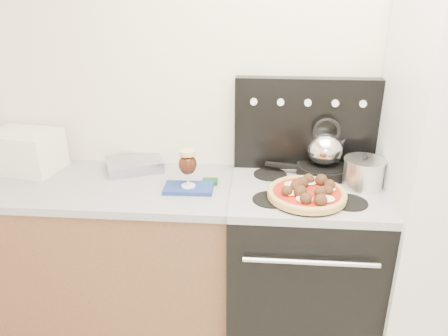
# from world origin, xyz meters

# --- Properties ---
(room_shell) EXTENTS (3.52, 3.01, 2.52)m
(room_shell) POSITION_xyz_m (0.00, 0.29, 1.25)
(room_shell) COLOR silver
(room_shell) RESTS_ON ground
(base_cabinet) EXTENTS (1.45, 0.60, 0.86)m
(base_cabinet) POSITION_xyz_m (-1.02, 1.20, 0.43)
(base_cabinet) COLOR brown
(base_cabinet) RESTS_ON ground
(countertop) EXTENTS (1.48, 0.63, 0.04)m
(countertop) POSITION_xyz_m (-1.02, 1.20, 0.88)
(countertop) COLOR #A3A3AC
(countertop) RESTS_ON base_cabinet
(stove_body) EXTENTS (0.76, 0.65, 0.88)m
(stove_body) POSITION_xyz_m (0.08, 1.18, 0.44)
(stove_body) COLOR black
(stove_body) RESTS_ON ground
(cooktop) EXTENTS (0.76, 0.65, 0.04)m
(cooktop) POSITION_xyz_m (0.08, 1.18, 0.90)
(cooktop) COLOR #ADADB2
(cooktop) RESTS_ON stove_body
(backguard) EXTENTS (0.76, 0.08, 0.50)m
(backguard) POSITION_xyz_m (0.08, 1.45, 1.17)
(backguard) COLOR black
(backguard) RESTS_ON cooktop
(toaster_oven) EXTENTS (0.39, 0.32, 0.22)m
(toaster_oven) POSITION_xyz_m (-1.46, 1.34, 1.01)
(toaster_oven) COLOR white
(toaster_oven) RESTS_ON countertop
(foil_sheet) EXTENTS (0.37, 0.32, 0.06)m
(foil_sheet) POSITION_xyz_m (-0.86, 1.38, 0.93)
(foil_sheet) COLOR silver
(foil_sheet) RESTS_ON countertop
(oven_mitt) EXTENTS (0.25, 0.15, 0.02)m
(oven_mitt) POSITION_xyz_m (-0.52, 1.14, 0.91)
(oven_mitt) COLOR navy
(oven_mitt) RESTS_ON countertop
(beer_glass) EXTENTS (0.11, 0.11, 0.20)m
(beer_glass) POSITION_xyz_m (-0.52, 1.14, 1.02)
(beer_glass) COLOR #34150A
(beer_glass) RESTS_ON oven_mitt
(pizza_pan) EXTENTS (0.39, 0.39, 0.01)m
(pizza_pan) POSITION_xyz_m (0.07, 1.05, 0.93)
(pizza_pan) COLOR black
(pizza_pan) RESTS_ON cooktop
(pizza) EXTENTS (0.38, 0.38, 0.05)m
(pizza) POSITION_xyz_m (0.07, 1.05, 0.96)
(pizza) COLOR #E4C96C
(pizza) RESTS_ON pizza_pan
(skillet) EXTENTS (0.34, 0.34, 0.05)m
(skillet) POSITION_xyz_m (0.18, 1.37, 0.95)
(skillet) COLOR black
(skillet) RESTS_ON cooktop
(tea_kettle) EXTENTS (0.21, 0.21, 0.22)m
(tea_kettle) POSITION_xyz_m (0.18, 1.37, 1.08)
(tea_kettle) COLOR silver
(tea_kettle) RESTS_ON skillet
(stock_pot) EXTENTS (0.25, 0.25, 0.14)m
(stock_pot) POSITION_xyz_m (0.36, 1.21, 0.99)
(stock_pot) COLOR silver
(stock_pot) RESTS_ON cooktop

